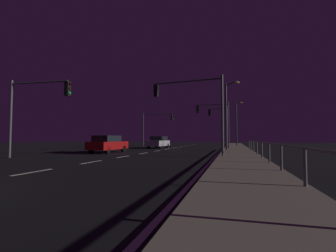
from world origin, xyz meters
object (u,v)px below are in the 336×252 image
at_px(traffic_light_mid_left, 191,99).
at_px(traffic_light_far_center, 214,116).
at_px(traffic_light_far_right, 219,119).
at_px(traffic_light_near_right, 156,122).
at_px(street_lamp_median, 228,109).
at_px(car_oncoming, 158,142).
at_px(traffic_light_near_left, 37,101).
at_px(car, 108,144).
at_px(street_lamp_mid_block, 237,119).

height_order(traffic_light_mid_left, traffic_light_far_center, traffic_light_mid_left).
xyz_separation_m(traffic_light_far_center, traffic_light_far_right, (0.26, 6.66, 0.11)).
xyz_separation_m(traffic_light_near_right, street_lamp_median, (12.15, -13.31, 0.28)).
distance_m(car_oncoming, traffic_light_near_right, 9.52).
relative_size(traffic_light_near_right, traffic_light_far_right, 0.98).
bearing_deg(traffic_light_near_left, traffic_light_mid_left, 22.03).
bearing_deg(traffic_light_near_right, traffic_light_mid_left, -65.85).
xyz_separation_m(car_oncoming, traffic_light_near_left, (-3.29, -17.01, 3.00)).
distance_m(car, traffic_light_near_right, 19.27).
bearing_deg(car_oncoming, traffic_light_mid_left, -63.34).
bearing_deg(street_lamp_median, traffic_light_far_center, 113.30).
height_order(traffic_light_near_left, traffic_light_far_right, traffic_light_far_right).
bearing_deg(traffic_light_near_left, traffic_light_far_center, 56.49).
bearing_deg(street_lamp_mid_block, traffic_light_far_right, -125.07).
bearing_deg(traffic_light_far_right, traffic_light_mid_left, -93.29).
xyz_separation_m(traffic_light_far_center, street_lamp_median, (1.71, -3.97, 0.30)).
xyz_separation_m(traffic_light_mid_left, traffic_light_far_center, (0.82, 12.12, -0.14)).
relative_size(traffic_light_far_right, street_lamp_mid_block, 0.83).
xyz_separation_m(car_oncoming, street_lamp_median, (9.08, -4.89, 3.51)).
distance_m(car_oncoming, traffic_light_mid_left, 14.96).
distance_m(traffic_light_mid_left, traffic_light_near_left, 10.61).
distance_m(car, traffic_light_far_right, 18.95).
bearing_deg(street_lamp_median, car_oncoming, 151.69).
xyz_separation_m(car, traffic_light_near_right, (-1.54, 18.93, 3.22)).
bearing_deg(traffic_light_far_center, street_lamp_median, -66.70).
height_order(street_lamp_mid_block, street_lamp_median, street_lamp_mid_block).
bearing_deg(street_lamp_median, street_lamp_mid_block, 85.29).
height_order(car, traffic_light_near_right, traffic_light_near_right).
bearing_deg(car_oncoming, traffic_light_near_left, -100.94).
bearing_deg(car_oncoming, car, -98.28).
height_order(car, street_lamp_median, street_lamp_median).
bearing_deg(traffic_light_near_right, traffic_light_far_center, -41.80).
bearing_deg(traffic_light_far_center, traffic_light_near_right, 138.20).
bearing_deg(street_lamp_median, traffic_light_mid_left, -107.28).
xyz_separation_m(car, traffic_light_near_left, (-1.76, -6.50, 3.00)).
height_order(car, traffic_light_near_left, traffic_light_near_left).
distance_m(traffic_light_mid_left, street_lamp_mid_block, 22.84).
distance_m(traffic_light_mid_left, traffic_light_far_right, 18.81).
xyz_separation_m(traffic_light_far_center, traffic_light_near_left, (-10.66, -16.09, -0.21)).
xyz_separation_m(traffic_light_far_center, street_lamp_mid_block, (2.90, 10.42, 0.30)).
height_order(car_oncoming, traffic_light_near_left, traffic_light_near_left).
xyz_separation_m(car, street_lamp_median, (10.61, 5.62, 3.51)).
distance_m(traffic_light_far_right, street_lamp_median, 10.73).
xyz_separation_m(car_oncoming, street_lamp_mid_block, (10.26, 9.50, 3.51)).
height_order(traffic_light_mid_left, traffic_light_near_left, traffic_light_mid_left).
xyz_separation_m(car, traffic_light_far_center, (8.90, 9.60, 3.21)).
bearing_deg(traffic_light_far_right, street_lamp_median, -82.21).
xyz_separation_m(traffic_light_mid_left, street_lamp_median, (2.53, 8.14, 0.15)).
xyz_separation_m(traffic_light_near_right, street_lamp_mid_block, (13.34, 1.09, 0.29)).
distance_m(traffic_light_mid_left, traffic_light_far_center, 12.14).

